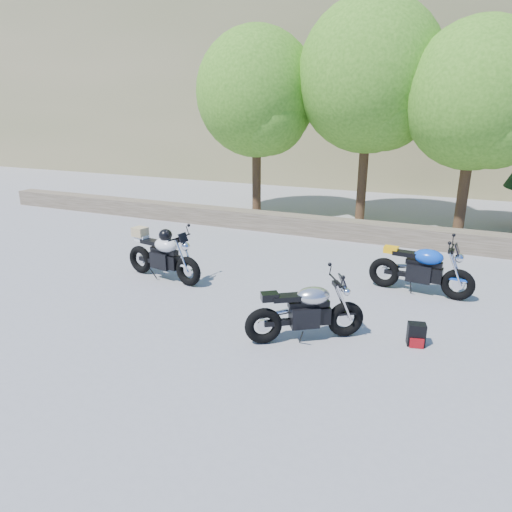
{
  "coord_description": "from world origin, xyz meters",
  "views": [
    {
      "loc": [
        3.39,
        -6.28,
        3.33
      ],
      "look_at": [
        0.2,
        1.0,
        0.75
      ],
      "focal_mm": 32.0,
      "sensor_mm": 36.0,
      "label": 1
    }
  ],
  "objects_px": {
    "backpack": "(416,335)",
    "silver_bike": "(306,312)",
    "blue_bike": "(421,270)",
    "white_bike": "(162,254)"
  },
  "relations": [
    {
      "from": "white_bike",
      "to": "backpack",
      "type": "height_order",
      "value": "white_bike"
    },
    {
      "from": "white_bike",
      "to": "blue_bike",
      "type": "height_order",
      "value": "white_bike"
    },
    {
      "from": "silver_bike",
      "to": "blue_bike",
      "type": "xyz_separation_m",
      "value": [
        1.41,
        2.6,
        0.02
      ]
    },
    {
      "from": "silver_bike",
      "to": "backpack",
      "type": "xyz_separation_m",
      "value": [
        1.54,
        0.49,
        -0.28
      ]
    },
    {
      "from": "blue_bike",
      "to": "silver_bike",
      "type": "bearing_deg",
      "value": -113.06
    },
    {
      "from": "white_bike",
      "to": "blue_bike",
      "type": "relative_size",
      "value": 1.0
    },
    {
      "from": "white_bike",
      "to": "blue_bike",
      "type": "bearing_deg",
      "value": 24.6
    },
    {
      "from": "backpack",
      "to": "silver_bike",
      "type": "bearing_deg",
      "value": -176.0
    },
    {
      "from": "silver_bike",
      "to": "backpack",
      "type": "bearing_deg",
      "value": -16.27
    },
    {
      "from": "blue_bike",
      "to": "backpack",
      "type": "relative_size",
      "value": 5.62
    }
  ]
}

